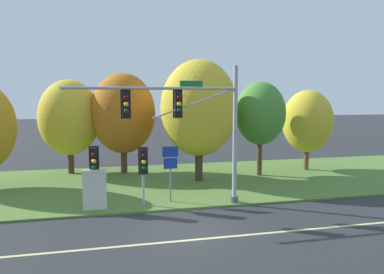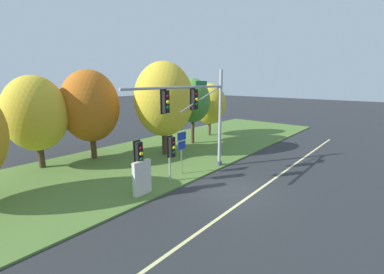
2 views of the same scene
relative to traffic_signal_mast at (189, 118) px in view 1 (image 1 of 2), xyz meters
name	(u,v)px [view 1 (image 1 of 2)]	position (x,y,z in m)	size (l,w,h in m)	color
ground_plane	(188,229)	(-0.75, -2.92, -4.40)	(160.00, 160.00, 0.00)	#282B2D
lane_stripe	(195,240)	(-0.75, -4.12, -4.39)	(36.00, 0.16, 0.01)	beige
grass_verge	(159,183)	(-0.75, 5.33, -4.35)	(48.00, 11.50, 0.10)	#517533
traffic_signal_mast	(189,118)	(0.00, 0.00, 0.00)	(8.35, 0.49, 6.81)	#9EA0A5
pedestrian_signal_near_kerb	(94,164)	(-4.48, 0.59, -2.16)	(0.46, 0.55, 2.98)	#9EA0A5
pedestrian_signal_further_along	(143,164)	(-2.18, 0.42, -2.24)	(0.46, 0.55, 2.87)	#9EA0A5
route_sign_post	(170,164)	(-0.78, 0.87, -2.38)	(0.81, 0.08, 2.87)	slate
tree_left_of_mast	(69,118)	(-6.26, 9.37, -0.44)	(4.13, 4.13, 6.45)	#423021
tree_behind_signpost	(123,114)	(-2.67, 8.66, -0.16)	(4.41, 4.41, 6.91)	#4C3823
tree_mid_verge	(199,108)	(1.80, 5.14, 0.28)	(4.79, 4.79, 7.59)	#423021
tree_tall_centre	(260,114)	(6.19, 5.79, -0.13)	(3.35, 3.35, 6.28)	#4C3823
tree_right_far	(308,121)	(10.30, 6.78, -0.77)	(3.57, 3.57, 5.77)	brown
info_kiosk	(95,190)	(-4.48, 0.40, -3.35)	(1.10, 0.24, 1.90)	beige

